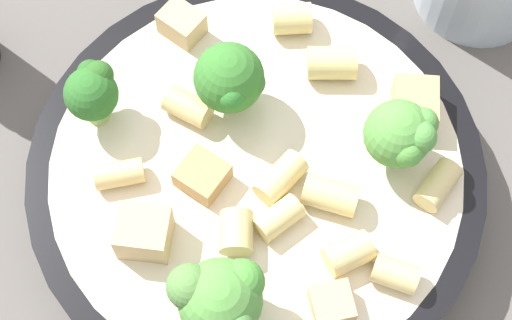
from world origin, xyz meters
The scene contains 22 objects.
ground_plane centered at (0.00, 0.00, 0.00)m, with size 2.00×2.00×0.00m, color #5B5651.
pasta_bowl centered at (0.00, 0.00, 0.02)m, with size 0.24×0.24×0.03m.
broccoli_floret_0 centered at (-0.02, -0.03, 0.06)m, with size 0.04×0.04×0.05m.
broccoli_floret_1 centered at (-0.05, 0.06, 0.06)m, with size 0.03×0.04×0.04m.
broccoli_floret_2 centered at (0.07, 0.03, 0.06)m, with size 0.04×0.05×0.04m.
broccoli_floret_3 centered at (0.02, -0.09, 0.06)m, with size 0.03×0.03×0.04m.
rigatoni_0 centered at (-0.07, 0.00, 0.04)m, with size 0.02×0.02×0.03m, color #E0C67F.
rigatoni_1 centered at (-0.04, 0.08, 0.04)m, with size 0.01×0.01×0.03m, color #E0C67F.
rigatoni_2 centered at (0.00, 0.02, 0.04)m, with size 0.01×0.01×0.03m, color #E0C67F.
rigatoni_3 centered at (0.02, 0.03, 0.04)m, with size 0.01×0.01×0.02m, color #E0C67F.
rigatoni_4 centered at (-0.01, -0.05, 0.04)m, with size 0.01×0.01×0.02m, color #E0C67F.
rigatoni_5 centered at (0.05, -0.05, 0.04)m, with size 0.01×0.01×0.03m, color #E0C67F.
rigatoni_6 centered at (0.01, 0.07, 0.04)m, with size 0.02×0.02×0.02m, color #E0C67F.
rigatoni_7 centered at (-0.01, 0.04, 0.04)m, with size 0.02×0.02×0.03m, color #E0C67F.
rigatoni_8 centered at (-0.08, -0.03, 0.04)m, with size 0.02×0.02×0.02m, color #E0C67F.
rigatoni_9 centered at (0.01, 0.09, 0.04)m, with size 0.01×0.01×0.02m, color #E0C67F.
rigatoni_10 centered at (0.04, 0.01, 0.04)m, with size 0.02×0.02×0.02m, color #E0C67F.
chicken_chunk_0 centered at (0.02, -0.02, 0.04)m, with size 0.02×0.02×0.01m, color tan.
chicken_chunk_1 centered at (-0.08, 0.05, 0.04)m, with size 0.03×0.02×0.02m, color tan.
chicken_chunk_2 centered at (0.04, 0.07, 0.04)m, with size 0.02×0.02×0.01m, color tan.
chicken_chunk_3 centered at (0.06, -0.02, 0.04)m, with size 0.03×0.02×0.02m, color tan.
chicken_chunk_4 centered at (-0.04, -0.08, 0.04)m, with size 0.02×0.02×0.02m, color tan.
Camera 1 is at (0.15, 0.10, 0.44)m, focal length 60.00 mm.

